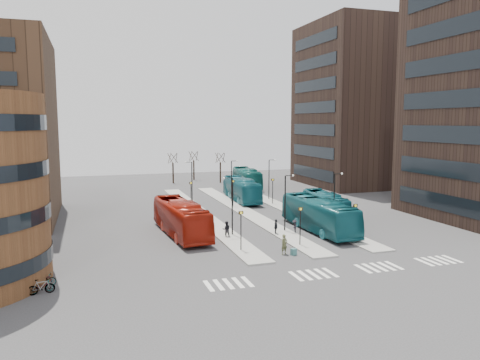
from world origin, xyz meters
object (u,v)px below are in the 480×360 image
object	(u,v)px
bicycle_near	(42,287)
commuter_b	(276,227)
bicycle_mid	(41,287)
bicycle_far	(44,279)
red_bus	(181,218)
teal_bus_b	(241,190)
teal_bus_a	(319,215)
suitcase	(294,252)
traveller	(284,244)
commuter_a	(226,229)
commuter_c	(295,227)
teal_bus_d	(247,178)
teal_bus_c	(325,204)

from	to	relation	value
bicycle_near	commuter_b	bearing A→B (deg)	-82.58
bicycle_mid	bicycle_far	xyz separation A→B (m)	(0.00, 1.84, -0.08)
red_bus	teal_bus_b	distance (m)	22.50
teal_bus_a	suitcase	bearing A→B (deg)	-130.93
teal_bus_b	bicycle_mid	distance (m)	41.23
traveller	commuter_a	size ratio (longest dim) A/B	1.06
commuter_b	red_bus	bearing A→B (deg)	89.00
teal_bus_a	commuter_c	xyz separation A→B (m)	(-3.02, -0.28, -1.07)
teal_bus_a	teal_bus_d	distance (m)	34.90
commuter_c	bicycle_near	world-z (taller)	commuter_c
traveller	commuter_c	xyz separation A→B (m)	(4.21, 7.00, -0.17)
suitcase	teal_bus_b	distance (m)	29.52
traveller	commuter_a	xyz separation A→B (m)	(-3.26, 7.54, -0.05)
red_bus	bicycle_mid	world-z (taller)	red_bus
commuter_b	bicycle_near	bearing A→B (deg)	132.53
traveller	red_bus	bearing A→B (deg)	108.48
suitcase	teal_bus_b	size ratio (longest dim) A/B	0.05
traveller	commuter_a	distance (m)	8.22
suitcase	commuter_c	distance (m)	8.26
teal_bus_a	bicycle_far	bearing A→B (deg)	-162.01
teal_bus_a	bicycle_near	distance (m)	29.36
bicycle_near	teal_bus_a	bearing A→B (deg)	-86.53
red_bus	teal_bus_c	size ratio (longest dim) A/B	1.20
suitcase	bicycle_far	distance (m)	20.80
traveller	commuter_a	bearing A→B (deg)	95.37
teal_bus_a	traveller	bearing A→B (deg)	-135.67
traveller	bicycle_far	xyz separation A→B (m)	(-20.04, -2.02, -0.46)
teal_bus_a	bicycle_mid	size ratio (longest dim) A/B	7.25
commuter_a	bicycle_far	size ratio (longest dim) A/B	0.99
teal_bus_c	bicycle_near	xyz separation A→B (m)	(-31.93, -17.98, -1.10)
suitcase	bicycle_far	xyz separation A→B (m)	(-20.74, -1.54, 0.16)
red_bus	bicycle_near	world-z (taller)	red_bus
suitcase	teal_bus_d	size ratio (longest dim) A/B	0.05
teal_bus_d	teal_bus_a	bearing A→B (deg)	-89.34
teal_bus_a	commuter_b	bearing A→B (deg)	-178.32
teal_bus_b	traveller	distance (m)	29.15
teal_bus_b	commuter_b	distance (m)	21.86
teal_bus_b	commuter_a	distance (m)	22.79
suitcase	teal_bus_c	xyz separation A→B (m)	(11.18, 14.93, 1.21)
traveller	bicycle_far	size ratio (longest dim) A/B	1.05
red_bus	traveller	world-z (taller)	red_bus
teal_bus_a	teal_bus_c	distance (m)	8.57
teal_bus_b	teal_bus_a	bearing A→B (deg)	-81.76
teal_bus_c	teal_bus_b	bearing A→B (deg)	122.12
teal_bus_a	commuter_a	xyz separation A→B (m)	(-10.49, 0.27, -0.95)
teal_bus_d	traveller	xyz separation A→B (m)	(-10.69, -42.00, -0.84)
commuter_a	bicycle_mid	xyz separation A→B (m)	(-16.78, -11.40, -0.32)
bicycle_far	teal_bus_b	bearing A→B (deg)	-30.45
red_bus	teal_bus_b	size ratio (longest dim) A/B	1.05
traveller	commuter_c	size ratio (longest dim) A/B	1.22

